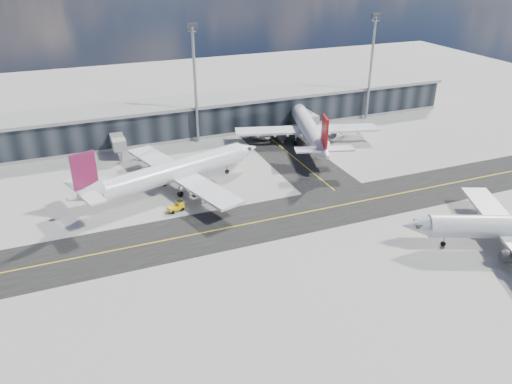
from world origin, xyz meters
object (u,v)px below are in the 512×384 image
airliner_redtail (308,128)px  baggage_tug (177,206)px  airliner_af (173,172)px  service_van (261,136)px

airliner_redtail → baggage_tug: 45.07m
airliner_af → service_van: bearing=110.4°
airliner_redtail → baggage_tug: (-38.91, -22.52, -3.21)m
service_van → airliner_af: bearing=178.2°
airliner_af → baggage_tug: (-1.40, -8.69, -3.24)m
airliner_af → service_van: airliner_af is taller
airliner_redtail → service_van: (-9.42, 7.93, -3.42)m
baggage_tug → service_van: 42.39m
service_van → baggage_tug: bearing=-173.6°
airliner_af → airliner_redtail: bearing=92.8°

